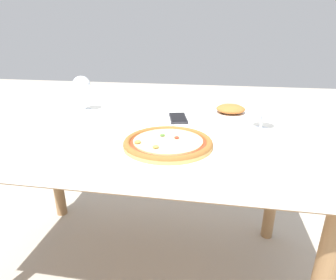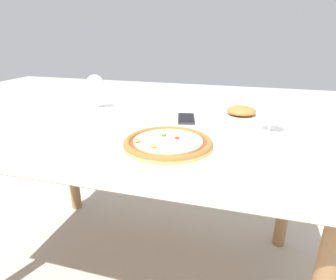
% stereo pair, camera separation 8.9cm
% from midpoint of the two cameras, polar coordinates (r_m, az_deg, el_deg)
% --- Properties ---
extents(ground_plane, '(10.00, 10.00, 0.00)m').
position_cam_midpoint_polar(ground_plane, '(1.48, -6.73, -24.61)').
color(ground_plane, '#B2A899').
extents(dining_table, '(1.44, 0.90, 0.71)m').
position_cam_midpoint_polar(dining_table, '(1.12, -8.09, -1.65)').
color(dining_table, '#997047').
rests_on(dining_table, ground_plane).
extents(pizza_plate, '(0.31, 0.31, 0.04)m').
position_cam_midpoint_polar(pizza_plate, '(0.89, -2.85, -0.83)').
color(pizza_plate, white).
rests_on(pizza_plate, dining_table).
extents(fork, '(0.05, 0.17, 0.00)m').
position_cam_midpoint_polar(fork, '(1.36, -30.53, 3.40)').
color(fork, silver).
rests_on(fork, dining_table).
extents(wine_glass_far_left, '(0.08, 0.08, 0.16)m').
position_cam_midpoint_polar(wine_glass_far_left, '(1.38, -18.95, 10.32)').
color(wine_glass_far_left, silver).
rests_on(wine_glass_far_left, dining_table).
extents(wine_glass_far_right, '(0.08, 0.08, 0.16)m').
position_cam_midpoint_polar(wine_glass_far_right, '(1.09, 16.71, 7.57)').
color(wine_glass_far_right, silver).
rests_on(wine_glass_far_right, dining_table).
extents(cell_phone, '(0.10, 0.16, 0.01)m').
position_cam_midpoint_polar(cell_phone, '(1.20, -0.06, 4.46)').
color(cell_phone, '#232328').
rests_on(cell_phone, dining_table).
extents(side_plate, '(0.22, 0.22, 0.05)m').
position_cam_midpoint_polar(side_plate, '(1.28, 10.65, 5.78)').
color(side_plate, white).
rests_on(side_plate, dining_table).
extents(napkin_folded, '(0.17, 0.14, 0.01)m').
position_cam_midpoint_polar(napkin_folded, '(1.00, 11.77, 0.61)').
color(napkin_folded, silver).
rests_on(napkin_folded, dining_table).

